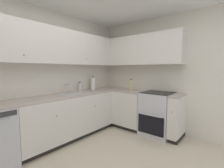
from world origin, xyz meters
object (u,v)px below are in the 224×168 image
at_px(paper_towel_roll, 93,84).
at_px(oil_bottle, 131,85).
at_px(oven_range, 157,113).
at_px(soap_bottle, 80,87).

height_order(paper_towel_roll, oil_bottle, paper_towel_roll).
bearing_deg(oven_range, oil_bottle, 91.64).
distance_m(oven_range, paper_towel_roll, 1.66).
bearing_deg(oil_bottle, oven_range, -88.36).
relative_size(paper_towel_roll, oil_bottle, 1.28).
distance_m(paper_towel_roll, oil_bottle, 0.93).
relative_size(oven_range, soap_bottle, 4.88).
height_order(soap_bottle, paper_towel_roll, paper_towel_roll).
distance_m(oven_range, oil_bottle, 0.88).
bearing_deg(soap_bottle, oil_bottle, -43.49).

